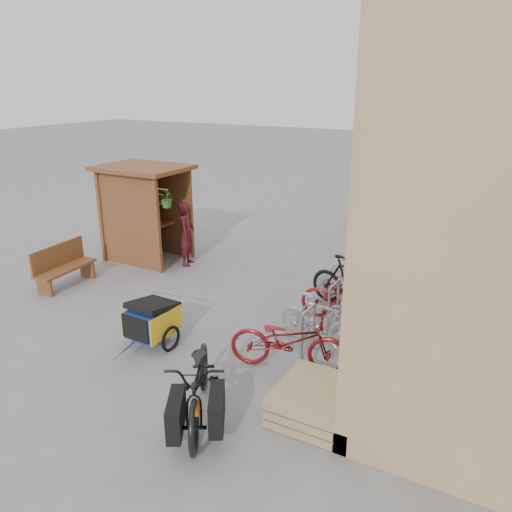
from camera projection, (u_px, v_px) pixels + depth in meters
The scene contains 17 objects.
ground at pixel (195, 325), 9.41m from camera, with size 80.00×80.00×0.00m, color gray.
kiosk at pixel (142, 200), 12.43m from camera, with size 2.49×1.65×2.40m.
bike_rack at pixel (354, 280), 10.18m from camera, with size 0.05×5.35×0.86m.
pallet_stack at pixel (314, 401), 6.82m from camera, with size 1.00×1.20×0.40m.
bench at pixel (63, 265), 11.07m from camera, with size 0.55×1.53×0.95m.
shopping_carts at pixel (429, 229), 13.27m from camera, with size 0.60×2.01×1.07m.
child_trailer at pixel (152, 319), 8.57m from camera, with size 0.87×1.46×0.86m.
cargo_bike at pixel (200, 384), 6.63m from camera, with size 1.66×2.16×1.09m.
person_kiosk at pixel (187, 234), 12.26m from camera, with size 0.58×0.38×1.60m, color maroon.
bike_0 at pixel (289, 341), 7.83m from camera, with size 0.65×1.88×0.99m, color maroon.
bike_1 at pixel (319, 322), 8.49m from camera, with size 0.44×1.56×0.94m, color #A6A6AB.
bike_2 at pixel (347, 298), 9.42m from camera, with size 0.62×1.78×0.93m, color maroon.
bike_3 at pixel (351, 284), 9.91m from camera, with size 0.51×1.80×1.08m, color black.
bike_4 at pixel (368, 275), 10.49m from camera, with size 0.66×1.89×0.99m, color pink.
bike_5 at pixel (372, 269), 10.81m from camera, with size 0.47×1.68×1.01m, color #A6A6AB.
bike_6 at pixel (384, 260), 11.50m from camera, with size 0.59×1.68×0.88m, color silver.
bike_7 at pixel (379, 252), 11.95m from camera, with size 0.44×1.54×0.93m, color #A6A6AB.
Camera 1 is at (5.07, -6.85, 4.34)m, focal length 35.00 mm.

